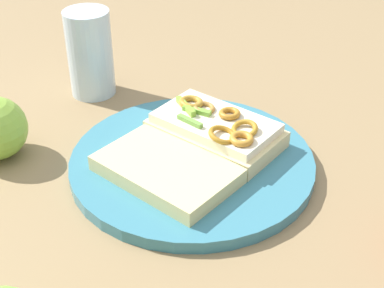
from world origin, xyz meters
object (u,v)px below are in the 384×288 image
(plate, at_px, (192,163))
(drinking_glass, at_px, (90,53))
(sandwich, at_px, (216,129))
(bread_slice_side, at_px, (166,169))

(plate, bearing_deg, drinking_glass, -45.94)
(sandwich, bearing_deg, plate, -90.61)
(plate, distance_m, drinking_glass, 0.25)
(sandwich, bearing_deg, drinking_glass, 176.71)
(plate, height_order, drinking_glass, drinking_glass)
(sandwich, xyz_separation_m, bread_slice_side, (0.05, 0.08, -0.01))
(plate, height_order, bread_slice_side, bread_slice_side)
(plate, bearing_deg, bread_slice_side, 58.45)
(bread_slice_side, distance_m, drinking_glass, 0.27)
(sandwich, distance_m, bread_slice_side, 0.10)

